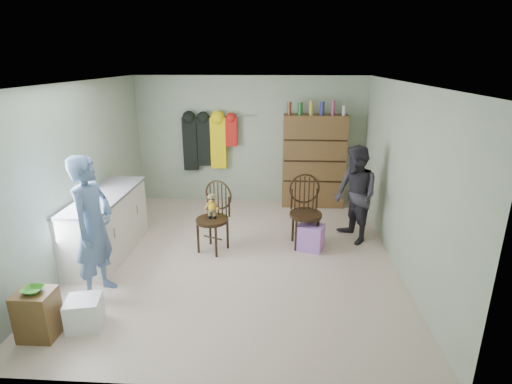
# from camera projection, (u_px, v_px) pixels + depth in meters

# --- Properties ---
(ground_plane) EXTENTS (5.00, 5.00, 0.00)m
(ground_plane) POSITION_uv_depth(u_px,v_px,m) (238.00, 256.00, 5.93)
(ground_plane) COLOR beige
(ground_plane) RESTS_ON ground
(room_walls) EXTENTS (5.00, 5.00, 5.00)m
(room_walls) POSITION_uv_depth(u_px,v_px,m) (241.00, 145.00, 5.93)
(room_walls) COLOR #A2AF92
(room_walls) RESTS_ON ground
(counter) EXTENTS (0.64, 1.86, 0.94)m
(counter) POSITION_uv_depth(u_px,v_px,m) (107.00, 224.00, 5.89)
(counter) COLOR silver
(counter) RESTS_ON ground
(stool) EXTENTS (0.37, 0.32, 0.53)m
(stool) POSITION_uv_depth(u_px,v_px,m) (38.00, 314.00, 4.15)
(stool) COLOR brown
(stool) RESTS_ON ground
(bowl) EXTENTS (0.21, 0.21, 0.05)m
(bowl) POSITION_uv_depth(u_px,v_px,m) (33.00, 290.00, 4.05)
(bowl) COLOR #379221
(bowl) RESTS_ON stool
(plastic_tub) EXTENTS (0.42, 0.41, 0.34)m
(plastic_tub) POSITION_uv_depth(u_px,v_px,m) (84.00, 313.00, 4.34)
(plastic_tub) COLOR white
(plastic_tub) RESTS_ON ground
(chair_front) EXTENTS (0.63, 0.63, 1.08)m
(chair_front) POSITION_uv_depth(u_px,v_px,m) (214.00, 212.00, 5.98)
(chair_front) COLOR black
(chair_front) RESTS_ON ground
(chair_far) EXTENTS (0.55, 0.55, 1.12)m
(chair_far) POSITION_uv_depth(u_px,v_px,m) (305.00, 208.00, 6.15)
(chair_far) COLOR black
(chair_far) RESTS_ON ground
(striped_bag) EXTENTS (0.46, 0.41, 0.40)m
(striped_bag) POSITION_uv_depth(u_px,v_px,m) (310.00, 237.00, 6.10)
(striped_bag) COLOR #E572CF
(striped_bag) RESTS_ON ground
(person_left) EXTENTS (0.49, 0.69, 1.77)m
(person_left) POSITION_uv_depth(u_px,v_px,m) (93.00, 228.00, 4.73)
(person_left) COLOR slate
(person_left) RESTS_ON ground
(person_right) EXTENTS (0.83, 0.92, 1.55)m
(person_right) POSITION_uv_depth(u_px,v_px,m) (355.00, 195.00, 6.23)
(person_right) COLOR #2D2B33
(person_right) RESTS_ON ground
(dresser) EXTENTS (1.20, 0.39, 2.07)m
(dresser) POSITION_uv_depth(u_px,v_px,m) (314.00, 161.00, 7.75)
(dresser) COLOR brown
(dresser) RESTS_ON ground
(coat_rack) EXTENTS (1.42, 0.12, 1.09)m
(coat_rack) POSITION_uv_depth(u_px,v_px,m) (208.00, 142.00, 7.84)
(coat_rack) COLOR #99999E
(coat_rack) RESTS_ON ground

